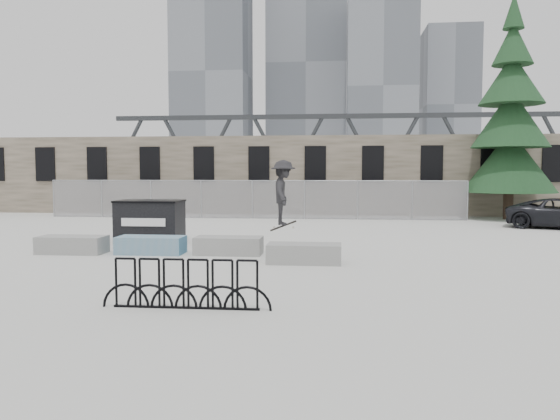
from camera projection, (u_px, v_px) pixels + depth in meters
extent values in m
plane|color=beige|center=(187.00, 254.00, 16.33)|extent=(120.00, 120.00, 0.00)
cube|color=#645949|center=(262.00, 175.00, 32.28)|extent=(36.00, 2.50, 4.50)
cube|color=black|center=(45.00, 164.00, 32.33)|extent=(1.20, 0.12, 2.00)
cube|color=black|center=(97.00, 164.00, 31.99)|extent=(1.20, 0.12, 2.00)
cube|color=black|center=(150.00, 164.00, 31.65)|extent=(1.20, 0.12, 2.00)
cube|color=black|center=(204.00, 164.00, 31.31)|extent=(1.20, 0.12, 2.00)
cube|color=black|center=(259.00, 164.00, 30.98)|extent=(1.20, 0.12, 2.00)
cube|color=black|center=(315.00, 164.00, 30.64)|extent=(1.20, 0.12, 2.00)
cube|color=black|center=(373.00, 164.00, 30.30)|extent=(1.20, 0.12, 2.00)
cube|color=black|center=(432.00, 164.00, 29.97)|extent=(1.20, 0.12, 2.00)
cube|color=black|center=(492.00, 164.00, 29.63)|extent=(1.20, 0.12, 2.00)
cube|color=black|center=(553.00, 164.00, 29.29)|extent=(1.20, 0.12, 2.00)
cylinder|color=gray|center=(54.00, 198.00, 29.81)|extent=(0.06, 0.06, 2.00)
cylinder|color=gray|center=(102.00, 199.00, 29.52)|extent=(0.06, 0.06, 2.00)
cylinder|color=gray|center=(151.00, 199.00, 29.23)|extent=(0.06, 0.06, 2.00)
cylinder|color=gray|center=(201.00, 199.00, 28.94)|extent=(0.06, 0.06, 2.00)
cylinder|color=gray|center=(252.00, 200.00, 28.65)|extent=(0.06, 0.06, 2.00)
cylinder|color=gray|center=(304.00, 200.00, 28.36)|extent=(0.06, 0.06, 2.00)
cylinder|color=gray|center=(358.00, 200.00, 28.07)|extent=(0.06, 0.06, 2.00)
cylinder|color=gray|center=(412.00, 200.00, 27.78)|extent=(0.06, 0.06, 2.00)
cylinder|color=gray|center=(468.00, 201.00, 27.49)|extent=(0.06, 0.06, 2.00)
cube|color=#99999E|center=(252.00, 200.00, 28.65)|extent=(22.00, 0.02, 2.00)
cylinder|color=gray|center=(252.00, 181.00, 28.58)|extent=(22.00, 0.04, 0.04)
cube|color=gray|center=(72.00, 245.00, 16.54)|extent=(2.00, 0.90, 0.53)
cube|color=#2D471E|center=(72.00, 238.00, 16.52)|extent=(1.76, 0.66, 0.10)
cube|color=teal|center=(151.00, 245.00, 16.46)|extent=(2.00, 0.90, 0.53)
cube|color=#2D471E|center=(151.00, 238.00, 16.45)|extent=(1.76, 0.66, 0.10)
cube|color=gray|center=(229.00, 246.00, 16.34)|extent=(2.00, 0.90, 0.53)
cube|color=#2D471E|center=(229.00, 239.00, 16.33)|extent=(1.76, 0.66, 0.10)
cube|color=gray|center=(304.00, 253.00, 14.78)|extent=(2.00, 0.90, 0.53)
cube|color=#2D471E|center=(304.00, 246.00, 14.76)|extent=(1.76, 0.66, 0.10)
cube|color=black|center=(150.00, 222.00, 19.10)|extent=(2.19, 1.32, 1.42)
cube|color=black|center=(150.00, 201.00, 19.05)|extent=(2.25, 1.38, 0.07)
cube|color=white|center=(143.00, 222.00, 18.43)|extent=(1.53, 0.03, 0.27)
cube|color=black|center=(186.00, 308.00, 9.89)|extent=(2.70, 0.08, 0.04)
torus|color=black|center=(126.00, 283.00, 9.96)|extent=(0.89, 0.06, 0.89)
torus|color=black|center=(150.00, 283.00, 9.92)|extent=(0.89, 0.06, 0.89)
torus|color=black|center=(174.00, 284.00, 9.88)|extent=(0.89, 0.06, 0.89)
torus|color=black|center=(198.00, 284.00, 9.83)|extent=(0.89, 0.06, 0.89)
torus|color=black|center=(223.00, 285.00, 9.79)|extent=(0.89, 0.06, 0.89)
torus|color=black|center=(247.00, 285.00, 9.74)|extent=(0.89, 0.06, 0.89)
cylinder|color=#38281E|center=(508.00, 199.00, 28.28)|extent=(0.50, 0.50, 2.06)
cone|color=#113315|center=(509.00, 161.00, 28.14)|extent=(4.69, 4.69, 3.20)
cone|color=#113315|center=(511.00, 118.00, 27.98)|extent=(3.90, 3.90, 3.00)
cone|color=#113315|center=(512.00, 79.00, 27.84)|extent=(3.25, 3.25, 2.60)
cone|color=#113315|center=(513.00, 43.00, 27.71)|extent=(2.03, 2.03, 2.20)
cone|color=#113315|center=(514.00, 11.00, 27.60)|extent=(1.06, 1.06, 1.80)
cube|color=slate|center=(213.00, 76.00, 106.21)|extent=(14.00, 12.00, 42.00)
cube|color=slate|center=(308.00, 68.00, 114.02)|extent=(16.00, 14.00, 48.00)
cube|color=slate|center=(381.00, 90.00, 98.16)|extent=(12.00, 12.00, 34.00)
cube|color=slate|center=(449.00, 107.00, 106.75)|extent=(10.00, 10.00, 30.00)
cube|color=#2D3033|center=(382.00, 159.00, 69.54)|extent=(70.00, 3.00, 1.20)
cube|color=#2D3033|center=(382.00, 116.00, 69.15)|extent=(70.00, 0.60, 0.60)
cube|color=gray|center=(154.00, 175.00, 72.84)|extent=(2.00, 3.00, 4.00)
imported|color=#242325|center=(283.00, 192.00, 15.67)|extent=(0.79, 1.26, 1.87)
cube|color=black|center=(283.00, 226.00, 15.74)|extent=(0.78, 0.30, 0.31)
cylinder|color=beige|center=(273.00, 228.00, 15.71)|extent=(0.06, 0.03, 0.06)
cylinder|color=beige|center=(274.00, 227.00, 15.85)|extent=(0.06, 0.03, 0.06)
cylinder|color=beige|center=(293.00, 228.00, 15.65)|extent=(0.06, 0.03, 0.06)
cylinder|color=beige|center=(293.00, 227.00, 15.79)|extent=(0.06, 0.03, 0.06)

